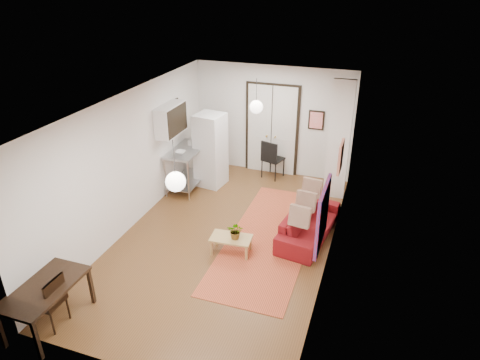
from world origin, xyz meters
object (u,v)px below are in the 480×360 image
(dining_table, at_px, (45,291))
(black_side_chair, at_px, (274,154))
(coffee_table, at_px, (231,239))
(dining_chair_far, at_px, (51,294))
(sofa, at_px, (309,224))
(kitchen_counter, at_px, (187,162))
(fridge, at_px, (211,150))
(dining_chair_near, at_px, (51,294))

(dining_table, xyz_separation_m, black_side_chair, (1.90, 6.40, -0.03))
(coffee_table, bearing_deg, dining_table, -126.87)
(coffee_table, xyz_separation_m, dining_chair_far, (-2.02, -2.61, 0.22))
(sofa, xyz_separation_m, coffee_table, (-1.33, -1.07, 0.01))
(kitchen_counter, relative_size, dining_table, 1.04)
(dining_chair_far, xyz_separation_m, black_side_chair, (1.89, 6.31, 0.10))
(fridge, bearing_deg, sofa, -21.36)
(sofa, relative_size, black_side_chair, 1.91)
(fridge, relative_size, dining_table, 1.42)
(sofa, relative_size, coffee_table, 2.44)
(kitchen_counter, distance_m, dining_table, 5.01)
(coffee_table, distance_m, dining_table, 3.39)
(kitchen_counter, bearing_deg, fridge, 35.95)
(sofa, xyz_separation_m, black_side_chair, (-1.46, 2.63, 0.33))
(sofa, bearing_deg, kitchen_counter, 77.69)
(dining_chair_near, xyz_separation_m, black_side_chair, (1.89, 6.31, 0.10))
(sofa, bearing_deg, fridge, 68.64)
(coffee_table, relative_size, fridge, 0.44)
(sofa, bearing_deg, dining_table, 146.34)
(dining_chair_near, bearing_deg, dining_chair_far, 0.00)
(coffee_table, bearing_deg, sofa, 38.87)
(fridge, xyz_separation_m, black_side_chair, (1.40, 1.02, -0.32))
(fridge, relative_size, dining_chair_far, 2.07)
(coffee_table, bearing_deg, dining_chair_near, -127.72)
(dining_table, height_order, dining_chair_near, dining_chair_near)
(dining_chair_near, xyz_separation_m, dining_chair_far, (0.00, 0.00, 0.00))
(kitchen_counter, bearing_deg, black_side_chair, 35.07)
(dining_table, xyz_separation_m, dining_chair_near, (0.01, 0.09, -0.13))
(kitchen_counter, relative_size, fridge, 0.74)
(sofa, relative_size, fridge, 1.07)
(coffee_table, xyz_separation_m, dining_table, (-2.03, -2.70, 0.35))
(sofa, bearing_deg, dining_chair_far, 145.71)
(dining_chair_near, height_order, black_side_chair, black_side_chair)
(kitchen_counter, height_order, dining_chair_near, kitchen_counter)
(sofa, distance_m, black_side_chair, 3.03)
(dining_chair_far, bearing_deg, coffee_table, 142.13)
(coffee_table, height_order, dining_chair_far, dining_chair_far)
(coffee_table, distance_m, fridge, 3.15)
(kitchen_counter, xyz_separation_m, dining_chair_near, (-0.00, -4.92, -0.18))
(dining_chair_near, bearing_deg, dining_table, -4.41)
(fridge, bearing_deg, dining_table, -87.28)
(dining_chair_far, bearing_deg, fridge, 174.55)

